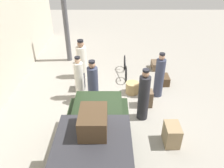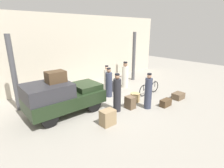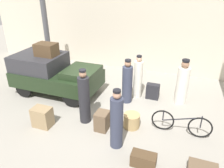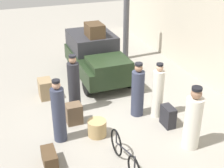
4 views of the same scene
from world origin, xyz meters
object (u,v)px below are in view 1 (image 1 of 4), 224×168
(suitcase_black_upright, at_px, (172,134))
(trunk_on_truck_roof, at_px, (93,122))
(porter_lifting_near_truck, at_px, (82,61))
(trunk_umber_medium, at_px, (81,83))
(porter_carrying_trunk, at_px, (79,80))
(porter_standing_middle, at_px, (93,84))
(trunk_wicker_pale, at_px, (157,65))
(wicker_basket, at_px, (132,88))
(bicycle, at_px, (125,68))
(suitcase_tan_flat, at_px, (165,80))
(porter_with_bicycle, at_px, (159,77))
(suitcase_small_leather, at_px, (146,98))
(conductor_in_dark_uniform, at_px, (144,97))
(truck, at_px, (95,147))

(suitcase_black_upright, relative_size, trunk_on_truck_roof, 0.81)
(porter_lifting_near_truck, bearing_deg, trunk_umber_medium, -176.75)
(trunk_umber_medium, bearing_deg, suitcase_black_upright, -134.74)
(porter_carrying_trunk, xyz_separation_m, porter_standing_middle, (-0.27, -0.50, -0.02))
(trunk_wicker_pale, bearing_deg, porter_lifting_near_truck, 102.71)
(wicker_basket, xyz_separation_m, trunk_on_truck_roof, (-3.65, 1.16, 1.51))
(porter_carrying_trunk, bearing_deg, bicycle, -45.18)
(porter_carrying_trunk, xyz_separation_m, suitcase_tan_flat, (1.00, -3.32, -0.59))
(wicker_basket, height_order, porter_standing_middle, porter_standing_middle)
(trunk_wicker_pale, bearing_deg, porter_with_bicycle, 170.76)
(porter_standing_middle, height_order, suitcase_tan_flat, porter_standing_middle)
(porter_lifting_near_truck, relative_size, trunk_on_truck_roof, 2.17)
(porter_standing_middle, relative_size, suitcase_small_leather, 2.80)
(conductor_in_dark_uniform, xyz_separation_m, trunk_wicker_pale, (3.48, -1.09, -0.65))
(suitcase_tan_flat, relative_size, trunk_umber_medium, 1.03)
(suitcase_black_upright, bearing_deg, conductor_in_dark_uniform, 31.52)
(porter_lifting_near_truck, height_order, trunk_on_truck_roof, trunk_on_truck_roof)
(bicycle, height_order, conductor_in_dark_uniform, conductor_in_dark_uniform)
(porter_carrying_trunk, bearing_deg, conductor_in_dark_uniform, -118.12)
(porter_standing_middle, bearing_deg, wicker_basket, -67.84)
(truck, bearing_deg, suitcase_black_upright, -66.01)
(suitcase_black_upright, bearing_deg, trunk_on_truck_roof, 117.98)
(suitcase_small_leather, distance_m, trunk_wicker_pale, 2.95)
(porter_carrying_trunk, height_order, trunk_umber_medium, porter_carrying_trunk)
(porter_with_bicycle, relative_size, suitcase_tan_flat, 2.81)
(bicycle, xyz_separation_m, suitcase_black_upright, (-3.98, -1.08, -0.03))
(wicker_basket, relative_size, suitcase_black_upright, 0.80)
(conductor_in_dark_uniform, height_order, trunk_wicker_pale, conductor_in_dark_uniform)
(porter_lifting_near_truck, bearing_deg, porter_standing_middle, -162.09)
(trunk_umber_medium, bearing_deg, porter_carrying_trunk, -176.37)
(porter_lifting_near_truck, distance_m, suitcase_small_leather, 3.23)
(bicycle, bearing_deg, trunk_wicker_pale, -67.93)
(bicycle, height_order, wicker_basket, bicycle)
(bicycle, bearing_deg, porter_standing_middle, 148.21)
(conductor_in_dark_uniform, distance_m, suitcase_tan_flat, 2.53)
(suitcase_tan_flat, distance_m, trunk_on_truck_roof, 5.26)
(porter_lifting_near_truck, distance_m, suitcase_black_upright, 4.84)
(wicker_basket, xyz_separation_m, conductor_in_dark_uniform, (-1.46, -0.21, 0.60))
(porter_standing_middle, height_order, suitcase_small_leather, porter_standing_middle)
(trunk_umber_medium, bearing_deg, porter_with_bicycle, -98.35)
(bicycle, relative_size, porter_standing_middle, 1.05)
(wicker_basket, distance_m, porter_with_bicycle, 1.11)
(porter_carrying_trunk, xyz_separation_m, porter_with_bicycle, (0.15, -2.87, 0.03))
(porter_standing_middle, bearing_deg, bicycle, -31.79)
(wicker_basket, relative_size, suitcase_small_leather, 0.85)
(porter_carrying_trunk, distance_m, porter_with_bicycle, 2.88)
(porter_lifting_near_truck, height_order, porter_carrying_trunk, porter_lifting_near_truck)
(truck, bearing_deg, conductor_in_dark_uniform, -34.08)
(porter_with_bicycle, bearing_deg, bicycle, 35.59)
(bicycle, relative_size, trunk_on_truck_roof, 2.23)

